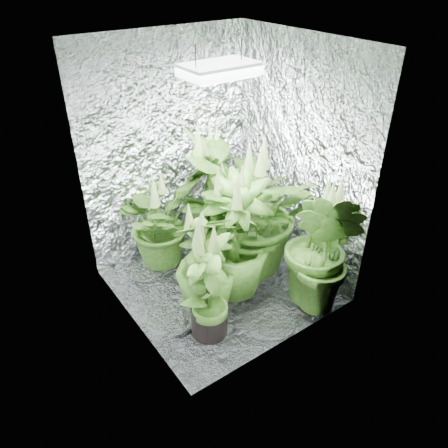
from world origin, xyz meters
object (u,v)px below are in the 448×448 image
plant_f (208,288)px  plant_g (322,250)px  plant_a (160,222)px  plant_e (255,215)px  plant_b (209,194)px  circulation_fan (260,239)px  plant_c (224,222)px  plant_d (206,264)px  grow_lamp (219,70)px  plant_h (235,239)px

plant_f → plant_g: size_ratio=0.82×
plant_a → plant_f: plant_f is taller
plant_a → plant_e: 0.87m
plant_b → circulation_fan: bearing=-43.8°
plant_b → plant_f: 1.13m
plant_c → plant_f: 0.91m
plant_e → circulation_fan: size_ratio=3.71×
plant_b → plant_e: bearing=-78.4°
plant_a → plant_d: bearing=-90.5°
grow_lamp → plant_e: grow_lamp is taller
plant_a → plant_e: (0.58, -0.62, 0.17)m
plant_h → plant_c: bearing=66.5°
plant_h → circulation_fan: bearing=29.3°
plant_b → plant_h: plant_b is taller
plant_c → plant_e: 0.35m
plant_c → plant_f: bearing=-132.8°
grow_lamp → circulation_fan: 1.78m
plant_a → plant_c: plant_c is taller
plant_a → plant_c: (0.47, -0.34, 0.01)m
plant_c → circulation_fan: bearing=-13.3°
plant_a → plant_c: 0.58m
plant_e → plant_f: plant_e is taller
plant_b → circulation_fan: size_ratio=3.54×
grow_lamp → plant_g: size_ratio=0.42×
grow_lamp → plant_d: size_ratio=0.52×
plant_c → circulation_fan: (0.36, -0.09, -0.28)m
grow_lamp → plant_a: (-0.23, 0.61, -1.40)m
grow_lamp → plant_e: size_ratio=0.37×
plant_g → plant_h: 0.68m
grow_lamp → plant_a: grow_lamp is taller
grow_lamp → plant_b: size_ratio=0.38×
plant_a → plant_d: plant_d is taller
plant_c → plant_h: (-0.17, -0.38, 0.10)m
plant_a → plant_d: (-0.01, -0.76, 0.01)m
plant_c → circulation_fan: size_ratio=2.57×
plant_h → circulation_fan: 0.71m
plant_d → plant_c: bearing=41.9°
plant_d → plant_f: size_ratio=1.00×
plant_b → plant_h: size_ratio=1.15×
plant_g → plant_h: plant_g is taller
plant_g → circulation_fan: bearing=83.2°
plant_a → circulation_fan: plant_a is taller
plant_c → grow_lamp: bearing=-130.9°
plant_f → plant_b: bearing=55.8°
circulation_fan → plant_d: bearing=-136.4°
grow_lamp → plant_b: 1.35m
grow_lamp → plant_a: size_ratio=0.51×
plant_f → plant_c: bearing=47.2°
plant_g → plant_b: bearing=102.4°
plant_a → plant_d: 0.77m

